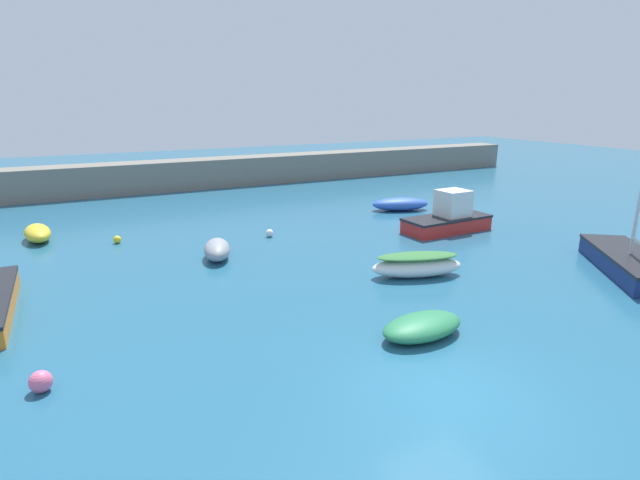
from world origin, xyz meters
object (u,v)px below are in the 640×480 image
rowboat_with_red_cover (417,265)px  rowboat_blue_near (422,326)px  sailboat_twin_hulled (629,263)px  dinghy_near_pier (217,249)px  motorboat_with_cabin (449,218)px  mooring_buoy_yellow (117,239)px  open_tender_yellow (400,204)px  mooring_buoy_white (270,233)px  mooring_buoy_pink (41,382)px  rowboat_white_midwater (37,233)px

rowboat_with_red_cover → rowboat_blue_near: (-2.99, -4.18, -0.15)m
sailboat_twin_hulled → rowboat_blue_near: (-10.68, -0.73, -0.09)m
dinghy_near_pier → rowboat_with_red_cover: bearing=-116.2°
motorboat_with_cabin → mooring_buoy_yellow: motorboat_with_cabin is taller
motorboat_with_cabin → open_tender_yellow: bearing=-100.1°
mooring_buoy_white → mooring_buoy_pink: (-9.75, -10.33, 0.07)m
motorboat_with_cabin → sailboat_twin_hulled: 8.53m
sailboat_twin_hulled → rowboat_blue_near: sailboat_twin_hulled is taller
motorboat_with_cabin → sailboat_twin_hulled: (2.00, -8.28, -0.29)m
rowboat_white_midwater → mooring_buoy_yellow: size_ratio=7.34×
sailboat_twin_hulled → mooring_buoy_pink: 20.50m
open_tender_yellow → mooring_buoy_white: open_tender_yellow is taller
mooring_buoy_white → dinghy_near_pier: bearing=-145.4°
open_tender_yellow → mooring_buoy_pink: open_tender_yellow is taller
mooring_buoy_white → mooring_buoy_pink: mooring_buoy_pink is taller
rowboat_white_midwater → rowboat_blue_near: 19.43m
motorboat_with_cabin → rowboat_white_midwater: size_ratio=1.76×
rowboat_blue_near → dinghy_near_pier: bearing=104.1°
rowboat_with_red_cover → dinghy_near_pier: rowboat_with_red_cover is taller
sailboat_twin_hulled → dinghy_near_pier: 16.70m
rowboat_blue_near → mooring_buoy_pink: size_ratio=5.28×
rowboat_with_red_cover → rowboat_white_midwater: rowboat_with_red_cover is taller
rowboat_with_red_cover → open_tender_yellow: rowboat_with_red_cover is taller
open_tender_yellow → mooring_buoy_pink: size_ratio=7.14×
motorboat_with_cabin → rowboat_blue_near: bearing=43.3°
dinghy_near_pier → mooring_buoy_yellow: size_ratio=6.98×
motorboat_with_cabin → rowboat_white_midwater: bearing=-24.1°
open_tender_yellow → rowboat_blue_near: bearing=-104.5°
rowboat_with_red_cover → dinghy_near_pier: bearing=-24.4°
mooring_buoy_white → mooring_buoy_pink: bearing=-133.3°
rowboat_with_red_cover → mooring_buoy_pink: size_ratio=7.16×
sailboat_twin_hulled → mooring_buoy_pink: size_ratio=10.99×
rowboat_blue_near → mooring_buoy_yellow: (-6.94, 14.29, -0.13)m
mooring_buoy_pink → mooring_buoy_yellow: bearing=77.2°
sailboat_twin_hulled → rowboat_white_midwater: bearing=89.1°
motorboat_with_cabin → mooring_buoy_white: 9.27m
motorboat_with_cabin → open_tender_yellow: (0.67, 5.17, -0.31)m
motorboat_with_cabin → mooring_buoy_pink: size_ratio=9.09×
rowboat_white_midwater → sailboat_twin_hulled: sailboat_twin_hulled is taller
rowboat_white_midwater → rowboat_blue_near: size_ratio=0.98×
rowboat_white_midwater → dinghy_near_pier: size_ratio=1.05×
rowboat_with_red_cover → sailboat_twin_hulled: sailboat_twin_hulled is taller
sailboat_twin_hulled → mooring_buoy_white: sailboat_twin_hulled is taller
dinghy_near_pier → mooring_buoy_pink: 10.35m
mooring_buoy_yellow → mooring_buoy_white: mooring_buoy_white is taller
dinghy_near_pier → mooring_buoy_white: bearing=-39.7°
rowboat_white_midwater → motorboat_with_cabin: bearing=62.2°
sailboat_twin_hulled → open_tender_yellow: bearing=41.6°
open_tender_yellow → mooring_buoy_pink: bearing=-128.1°
motorboat_with_cabin → mooring_buoy_white: motorboat_with_cabin is taller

